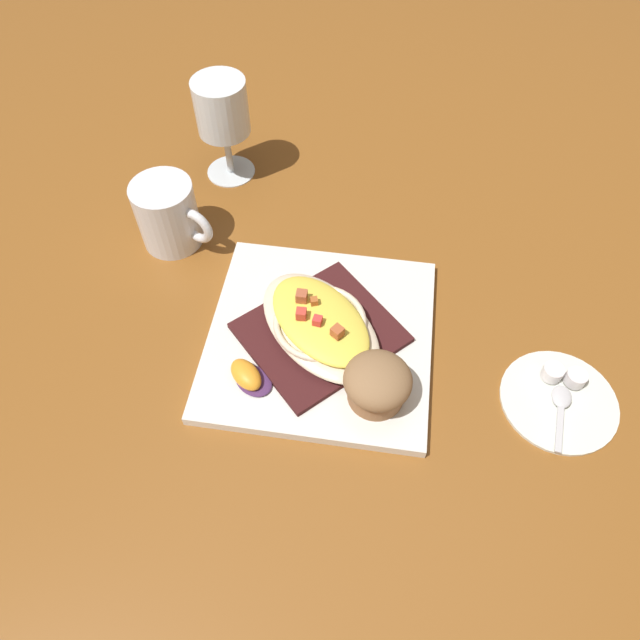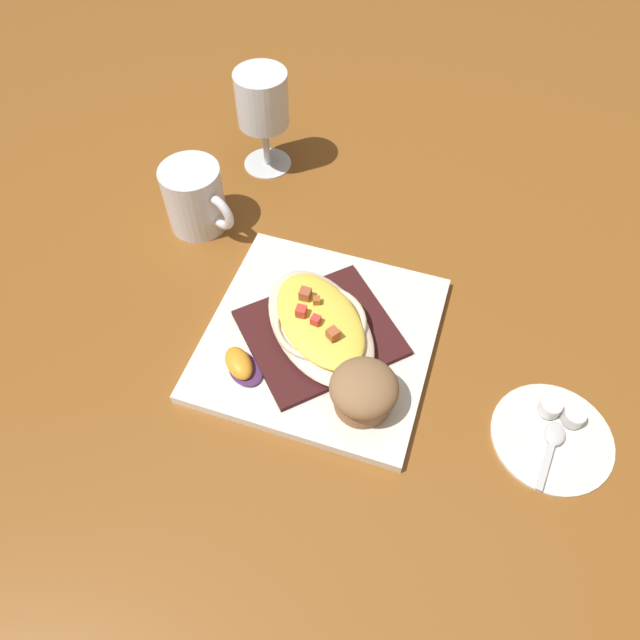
% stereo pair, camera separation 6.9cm
% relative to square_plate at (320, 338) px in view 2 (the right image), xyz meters
% --- Properties ---
extents(ground_plane, '(2.60, 2.60, 0.00)m').
position_rel_square_plate_xyz_m(ground_plane, '(0.00, 0.00, -0.01)').
color(ground_plane, brown).
extents(square_plate, '(0.29, 0.29, 0.01)m').
position_rel_square_plate_xyz_m(square_plate, '(0.00, 0.00, 0.00)').
color(square_plate, white).
rests_on(square_plate, ground_plane).
extents(folded_napkin, '(0.23, 0.22, 0.01)m').
position_rel_square_plate_xyz_m(folded_napkin, '(0.00, 0.00, 0.01)').
color(folded_napkin, '#3D1718').
rests_on(folded_napkin, square_plate).
extents(gratin_dish, '(0.20, 0.21, 0.05)m').
position_rel_square_plate_xyz_m(gratin_dish, '(-0.00, 0.00, 0.03)').
color(gratin_dish, beige).
rests_on(gratin_dish, folded_napkin).
extents(muffin, '(0.08, 0.08, 0.06)m').
position_rel_square_plate_xyz_m(muffin, '(-0.07, -0.08, 0.04)').
color(muffin, '#92613C').
rests_on(muffin, square_plate).
extents(orange_garnish, '(0.06, 0.07, 0.02)m').
position_rel_square_plate_xyz_m(orange_garnish, '(-0.08, 0.06, 0.02)').
color(orange_garnish, '#4A2955').
rests_on(orange_garnish, square_plate).
extents(coffee_mug, '(0.08, 0.11, 0.09)m').
position_rel_square_plate_xyz_m(coffee_mug, '(0.12, 0.24, 0.04)').
color(coffee_mug, silver).
rests_on(coffee_mug, ground_plane).
extents(stemmed_glass, '(0.08, 0.08, 0.15)m').
position_rel_square_plate_xyz_m(stemmed_glass, '(0.27, 0.21, 0.10)').
color(stemmed_glass, white).
rests_on(stemmed_glass, ground_plane).
extents(creamer_saucer, '(0.13, 0.13, 0.01)m').
position_rel_square_plate_xyz_m(creamer_saucer, '(-0.01, -0.29, -0.00)').
color(creamer_saucer, silver).
rests_on(creamer_saucer, ground_plane).
extents(spoon, '(0.09, 0.02, 0.01)m').
position_rel_square_plate_xyz_m(spoon, '(-0.02, -0.29, 0.01)').
color(spoon, silver).
rests_on(spoon, creamer_saucer).
extents(creamer_cup_0, '(0.02, 0.02, 0.02)m').
position_rel_square_plate_xyz_m(creamer_cup_0, '(0.01, -0.30, 0.01)').
color(creamer_cup_0, silver).
rests_on(creamer_cup_0, creamer_saucer).
extents(creamer_cup_1, '(0.02, 0.02, 0.02)m').
position_rel_square_plate_xyz_m(creamer_cup_1, '(0.01, -0.27, 0.01)').
color(creamer_cup_1, white).
rests_on(creamer_cup_1, creamer_saucer).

